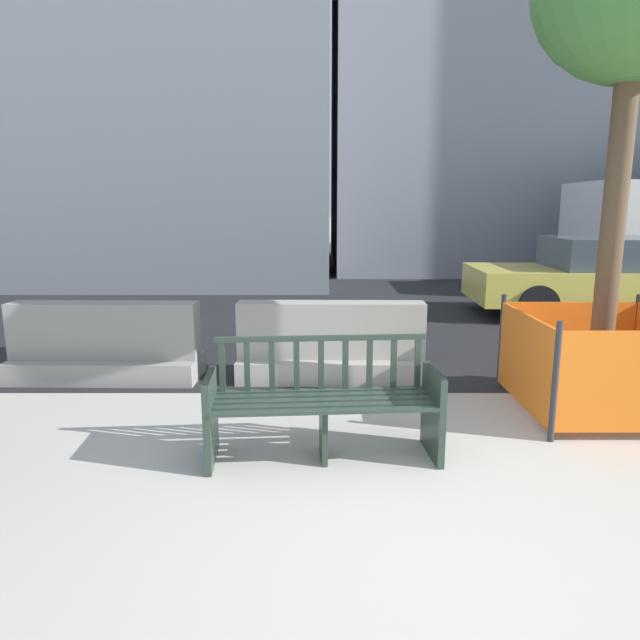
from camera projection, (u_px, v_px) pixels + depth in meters
The scene contains 7 objects.
ground_plane at pixel (445, 553), 3.08m from camera, with size 200.00×200.00×0.00m, color #ADA89E.
street_asphalt at pixel (351, 298), 11.61m from camera, with size 120.00×12.00×0.01m, color black.
street_bench at pixel (321, 406), 4.20m from camera, with size 1.72×0.64×0.88m.
jersey_barrier_centre at pixel (328, 348), 6.16m from camera, with size 2.01×0.71×0.84m.
jersey_barrier_left at pixel (103, 349), 6.13m from camera, with size 2.01×0.72×0.84m.
construction_fence at pixel (597, 359), 5.13m from camera, with size 1.40×1.40×0.98m.
car_taxi_near at pixel (602, 277), 9.70m from camera, with size 4.43×2.09×1.33m.
Camera 1 is at (-0.69, -2.77, 1.84)m, focal length 32.00 mm.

